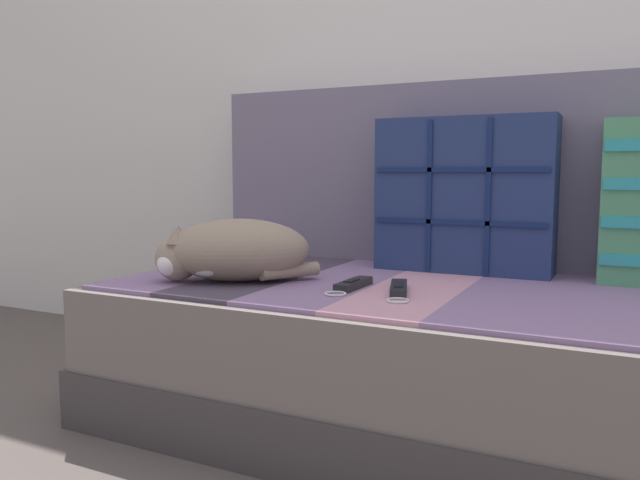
{
  "coord_description": "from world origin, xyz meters",
  "views": [
    {
      "loc": [
        0.33,
        -1.33,
        0.62
      ],
      "look_at": [
        -0.35,
        0.04,
        0.45
      ],
      "focal_mm": 35.0,
      "sensor_mm": 36.0,
      "label": 1
    }
  ],
  "objects": [
    {
      "name": "ground_plane",
      "position": [
        0.0,
        0.0,
        0.0
      ],
      "size": [
        14.0,
        14.0,
        0.0
      ],
      "primitive_type": "plane",
      "color": "#564C47"
    },
    {
      "name": "throw_pillow_quilted",
      "position": [
        -0.07,
        0.33,
        0.56
      ],
      "size": [
        0.46,
        0.14,
        0.41
      ],
      "color": "navy",
      "rests_on": "couch"
    },
    {
      "name": "sofa_backrest",
      "position": [
        0.0,
        0.48,
        0.61
      ],
      "size": [
        1.73,
        0.14,
        0.52
      ],
      "color": "slate",
      "rests_on": "couch"
    },
    {
      "name": "game_remote_near",
      "position": [
        -0.24,
        -0.03,
        0.36
      ],
      "size": [
        0.05,
        0.19,
        0.02
      ],
      "color": "black",
      "rests_on": "couch"
    },
    {
      "name": "sleeping_cat",
      "position": [
        -0.54,
        -0.07,
        0.42
      ],
      "size": [
        0.4,
        0.34,
        0.15
      ],
      "color": "gray",
      "rests_on": "couch"
    },
    {
      "name": "game_remote_far",
      "position": [
        -0.12,
        -0.03,
        0.36
      ],
      "size": [
        0.1,
        0.21,
        0.02
      ],
      "color": "black",
      "rests_on": "couch"
    },
    {
      "name": "couch",
      "position": [
        -0.0,
        0.12,
        0.17
      ],
      "size": [
        1.76,
        0.86,
        0.35
      ],
      "color": "#3D3838",
      "rests_on": "ground_plane"
    }
  ]
}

